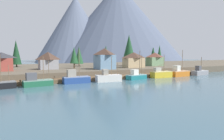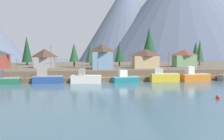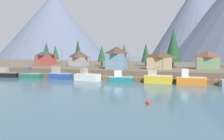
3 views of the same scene
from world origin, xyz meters
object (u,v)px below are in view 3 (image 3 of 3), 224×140
Objects in this scene: conifer_near_left at (56,52)px; fishing_boat_green at (30,74)px; house_blue at (117,57)px; conifer_far_left at (124,53)px; conifer_mid_right at (102,53)px; conifer_centre at (146,53)px; fishing_boat_blue at (59,75)px; conifer_near_right at (46,51)px; fishing_boat_yellow at (158,79)px; house_tan at (160,60)px; fishing_boat_teal at (121,78)px; house_green at (207,60)px; house_red at (45,58)px; conifer_mid_left at (78,50)px; fishing_boat_orange at (190,80)px; channel_buoy at (148,102)px; conifer_back_left at (173,45)px; fishing_boat_black at (7,74)px; fishing_boat_white at (87,77)px; house_grey at (79,58)px.

fishing_boat_green is at bearing -71.16° from conifer_near_left.
conifer_far_left reaches higher than house_blue.
conifer_centre reaches higher than conifer_mid_right.
conifer_near_left is (-22.56, 36.51, 6.21)m from fishing_boat_blue.
conifer_mid_right is at bearing -19.45° from conifer_near_right.
conifer_centre reaches higher than house_blue.
fishing_boat_yellow is 0.94× the size of house_tan.
house_blue reaches higher than fishing_boat_teal.
house_green is at bearing -17.66° from conifer_centre.
house_green reaches higher than house_red.
conifer_mid_left is at bearing 134.50° from conifer_mid_right.
fishing_boat_blue is 37.09m from fishing_boat_orange.
conifer_far_left is (-25.24, 32.85, 6.02)m from fishing_boat_orange.
house_red is at bearing 156.50° from fishing_boat_orange.
house_tan is at bearing -31.90° from conifer_mid_left.
fishing_boat_teal is at bearing 114.43° from channel_buoy.
fishing_boat_green reaches higher than channel_buoy.
fishing_boat_black is at bearing -154.00° from conifer_back_left.
fishing_boat_teal is 1.04× the size of conifer_far_left.
fishing_boat_blue is 1.23× the size of house_green.
fishing_boat_teal reaches higher than house_tan.
conifer_back_left is at bearing 56.06° from fishing_boat_white.
fishing_boat_green is 9.96m from fishing_boat_blue.
house_red reaches higher than channel_buoy.
conifer_mid_left reaches higher than house_tan.
house_red is (-54.57, 20.44, 4.21)m from fishing_boat_orange.
conifer_far_left is at bearing 132.10° from house_tan.
fishing_boat_teal reaches higher than house_red.
fishing_boat_blue is 1.14× the size of conifer_mid_right.
fishing_boat_blue reaches higher than fishing_boat_yellow.
conifer_far_left is at bearing 70.47° from fishing_boat_blue.
fishing_boat_white is 19.78m from fishing_boat_yellow.
conifer_mid_left is 46.95m from conifer_back_left.
house_grey is 19.15m from conifer_far_left.
fishing_boat_teal is 1.41× the size of house_grey.
fishing_boat_black is 1.24× the size of house_grey.
conifer_mid_left is at bearing 123.41° from channel_buoy.
channel_buoy is at bearing -85.11° from fishing_boat_yellow.
conifer_mid_right is at bearing 47.68° from fishing_boat_green.
house_grey reaches higher than channel_buoy.
conifer_centre reaches higher than house_green.
fishing_boat_blue reaches higher than house_green.
conifer_far_left is at bearing 63.46° from conifer_mid_right.
fishing_boat_white is (19.22, -0.40, 0.00)m from fishing_boat_green.
conifer_centre is (31.72, 26.82, 6.47)m from fishing_boat_green.
fishing_boat_orange is at bearing -27.73° from house_grey.
fishing_boat_orange is at bearing 1.92° from fishing_boat_yellow.
conifer_mid_right is at bearing 34.10° from fishing_boat_black.
house_tan is (-0.98, 14.78, 4.32)m from fishing_boat_yellow.
conifer_mid_left is at bearing 74.44° from fishing_boat_black.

